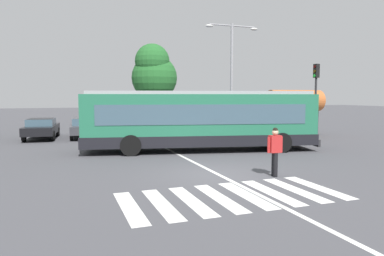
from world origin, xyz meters
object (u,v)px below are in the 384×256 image
(parked_car_charcoal, at_px, (85,126))
(twin_arm_street_lamp, at_px, (232,66))
(parked_car_blue, at_px, (198,123))
(parked_car_teal, at_px, (125,125))
(pedestrian_crossing_street, at_px, (275,149))
(city_transit_bus, at_px, (200,120))
(traffic_light_far_corner, at_px, (316,89))
(bus_stop_shelter, at_px, (295,102))
(background_tree_right, at_px, (154,73))
(parked_car_black, at_px, (42,127))
(parked_car_white, at_px, (161,124))

(parked_car_charcoal, relative_size, twin_arm_street_lamp, 0.58)
(parked_car_charcoal, xyz_separation_m, parked_car_blue, (8.16, 0.05, 0.00))
(parked_car_teal, bearing_deg, parked_car_charcoal, -172.09)
(pedestrian_crossing_street, bearing_deg, city_transit_bus, 92.46)
(parked_car_charcoal, height_order, traffic_light_far_corner, traffic_light_far_corner)
(bus_stop_shelter, xyz_separation_m, background_tree_right, (-7.53, 11.62, 2.58))
(parked_car_black, xyz_separation_m, bus_stop_shelter, (17.11, -3.61, 1.65))
(parked_car_teal, height_order, parked_car_white, same)
(parked_car_charcoal, relative_size, parked_car_teal, 1.00)
(parked_car_black, bearing_deg, city_transit_bus, -46.11)
(pedestrian_crossing_street, xyz_separation_m, twin_arm_street_lamp, (4.78, 13.04, 4.02))
(parked_car_blue, relative_size, bus_stop_shelter, 1.11)
(parked_car_blue, height_order, bus_stop_shelter, bus_stop_shelter)
(parked_car_black, xyz_separation_m, traffic_light_far_corner, (17.07, -5.87, 2.52))
(parked_car_charcoal, xyz_separation_m, twin_arm_street_lamp, (10.26, -1.44, 4.22))
(pedestrian_crossing_street, distance_m, parked_car_white, 14.42)
(parked_car_black, relative_size, parked_car_blue, 1.00)
(parked_car_black, bearing_deg, bus_stop_shelter, -11.92)
(bus_stop_shelter, bearing_deg, parked_car_teal, 161.96)
(parked_car_white, xyz_separation_m, background_tree_right, (1.52, 8.27, 4.23))
(parked_car_black, relative_size, background_tree_right, 0.60)
(parked_car_teal, xyz_separation_m, background_tree_right, (4.12, 7.83, 4.23))
(pedestrian_crossing_street, height_order, parked_car_charcoal, pedestrian_crossing_street)
(city_transit_bus, height_order, background_tree_right, background_tree_right)
(parked_car_blue, height_order, background_tree_right, background_tree_right)
(parked_car_white, bearing_deg, traffic_light_far_corner, -31.88)
(parked_car_teal, height_order, bus_stop_shelter, bus_stop_shelter)
(twin_arm_street_lamp, bearing_deg, parked_car_charcoal, 172.01)
(parked_car_charcoal, height_order, twin_arm_street_lamp, twin_arm_street_lamp)
(traffic_light_far_corner, relative_size, background_tree_right, 0.64)
(parked_car_white, height_order, parked_car_blue, same)
(parked_car_charcoal, bearing_deg, traffic_light_far_corner, -21.59)
(pedestrian_crossing_street, bearing_deg, parked_car_white, 90.64)
(city_transit_bus, distance_m, parked_car_white, 8.04)
(parked_car_black, xyz_separation_m, parked_car_blue, (10.90, -0.15, 0.00))
(pedestrian_crossing_street, relative_size, twin_arm_street_lamp, 0.21)
(parked_car_charcoal, relative_size, traffic_light_far_corner, 0.94)
(bus_stop_shelter, bearing_deg, background_tree_right, 122.95)
(parked_car_black, bearing_deg, parked_car_teal, 1.89)
(city_transit_bus, relative_size, parked_car_teal, 2.62)
(pedestrian_crossing_street, distance_m, background_tree_right, 23.08)
(traffic_light_far_corner, bearing_deg, pedestrian_crossing_street, -135.13)
(pedestrian_crossing_street, height_order, traffic_light_far_corner, traffic_light_far_corner)
(parked_car_black, xyz_separation_m, parked_car_charcoal, (2.74, -0.20, 0.00))
(parked_car_charcoal, bearing_deg, bus_stop_shelter, -13.37)
(parked_car_blue, bearing_deg, parked_car_charcoal, -179.68)
(bus_stop_shelter, bearing_deg, parked_car_charcoal, 166.63)
(traffic_light_far_corner, xyz_separation_m, bus_stop_shelter, (0.04, 2.26, -0.87))
(parked_car_white, distance_m, twin_arm_street_lamp, 6.64)
(parked_car_teal, bearing_deg, twin_arm_street_lamp, -13.56)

